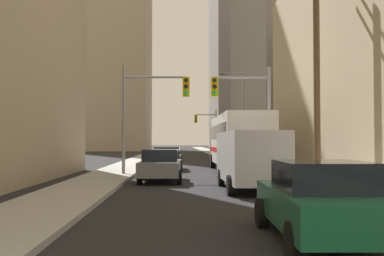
{
  "coord_description": "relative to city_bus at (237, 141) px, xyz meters",
  "views": [
    {
      "loc": [
        -1.04,
        -2.02,
        1.89
      ],
      "look_at": [
        0.0,
        30.01,
        2.87
      ],
      "focal_mm": 40.77,
      "sensor_mm": 36.0,
      "label": 1
    }
  ],
  "objects": [
    {
      "name": "traffic_signal_near_left",
      "position": [
        -5.01,
        -2.9,
        2.11
      ],
      "size": [
        3.67,
        0.44,
        6.0
      ],
      "color": "gray",
      "rests_on": "ground"
    },
    {
      "name": "building_right_mid_block",
      "position": [
        14.4,
        26.82,
        14.3
      ],
      "size": [
        19.81,
        27.85,
        32.45
      ],
      "primitive_type": "cube",
      "color": "gray",
      "rests_on": "ground"
    },
    {
      "name": "cargo_van_silver",
      "position": [
        -0.82,
        -9.8,
        -0.64
      ],
      "size": [
        2.16,
        5.26,
        2.26
      ],
      "color": "#B7BABF",
      "rests_on": "ground"
    },
    {
      "name": "street_lamp_right",
      "position": [
        1.21,
        7.51,
        2.56
      ],
      "size": [
        1.98,
        0.32,
        7.5
      ],
      "color": "gray",
      "rests_on": "ground"
    },
    {
      "name": "traffic_signal_near_right",
      "position": [
        0.02,
        -2.9,
        2.09
      ],
      "size": [
        3.3,
        0.44,
        6.0
      ],
      "color": "gray",
      "rests_on": "ground"
    },
    {
      "name": "sidewalk_right",
      "position": [
        2.12,
        25.4,
        -1.85
      ],
      "size": [
        2.64,
        160.0,
        0.15
      ],
      "primitive_type": "cube",
      "color": "#9E9E99",
      "rests_on": "ground"
    },
    {
      "name": "sedan_black",
      "position": [
        -4.31,
        2.16,
        -1.16
      ],
      "size": [
        1.95,
        4.26,
        1.52
      ],
      "color": "black",
      "rests_on": "ground"
    },
    {
      "name": "sedan_green",
      "position": [
        -0.91,
        -18.43,
        -1.16
      ],
      "size": [
        1.95,
        4.26,
        1.52
      ],
      "color": "#195938",
      "rests_on": "ground"
    },
    {
      "name": "building_right_far_highrise",
      "position": [
        14.07,
        66.75,
        26.87
      ],
      "size": [
        20.33,
        25.82,
        57.59
      ],
      "primitive_type": "cube",
      "color": "gray",
      "rests_on": "ground"
    },
    {
      "name": "utility_pole_right",
      "position": [
        2.39,
        -8.04,
        3.26
      ],
      "size": [
        2.2,
        0.28,
        9.84
      ],
      "color": "brown",
      "rests_on": "ground"
    },
    {
      "name": "sidewalk_left",
      "position": [
        -7.29,
        25.4,
        -1.85
      ],
      "size": [
        2.64,
        160.0,
        0.15
      ],
      "primitive_type": "cube",
      "color": "#9E9E99",
      "rests_on": "ground"
    },
    {
      "name": "sedan_grey",
      "position": [
        -4.42,
        -6.16,
        -1.16
      ],
      "size": [
        1.95,
        4.26,
        1.52
      ],
      "color": "slate",
      "rests_on": "ground"
    },
    {
      "name": "city_bus",
      "position": [
        0.0,
        0.0,
        0.0
      ],
      "size": [
        2.67,
        11.5,
        3.4
      ],
      "color": "silver",
      "rests_on": "ground"
    },
    {
      "name": "traffic_signal_far_right",
      "position": [
        0.18,
        30.67,
        2.07
      ],
      "size": [
        2.95,
        0.44,
        6.0
      ],
      "color": "gray",
      "rests_on": "ground"
    }
  ]
}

